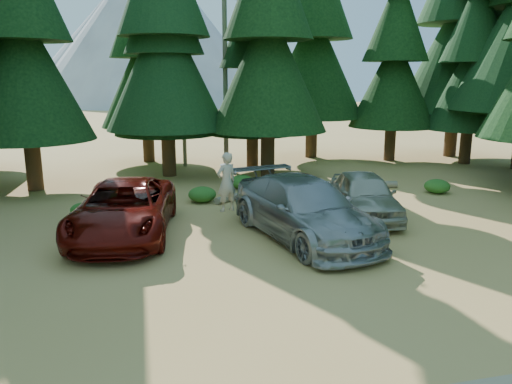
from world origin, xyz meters
TOP-DOWN VIEW (x-y plane):
  - ground at (0.00, 0.00)m, footprint 160.00×160.00m
  - forest_belt_north at (0.00, 15.00)m, footprint 36.00×7.00m
  - snag_front at (0.80, 14.50)m, footprint 0.24×0.24m
  - snag_back at (-1.20, 16.00)m, footprint 0.20×0.20m
  - mountain_peak at (-2.59, 88.23)m, footprint 48.00×50.00m
  - red_pickup at (-4.17, 4.29)m, footprint 3.63×6.29m
  - silver_minivan_center at (1.06, 2.83)m, footprint 3.71×6.52m
  - silver_minivan_right at (3.82, 4.49)m, footprint 2.68×4.84m
  - frisbee_player at (-1.02, 4.22)m, footprint 0.81×0.69m
  - log_left at (0.65, 8.39)m, footprint 3.21×2.36m
  - log_mid at (4.62, 8.65)m, footprint 2.93×1.71m
  - log_right at (5.01, 8.99)m, footprint 4.59×1.40m
  - shrub_far_left at (-5.63, 6.83)m, footprint 0.86×0.86m
  - shrub_left at (-3.59, 9.22)m, footprint 0.75×0.75m
  - shrub_center_left at (-1.33, 7.91)m, footprint 1.08×1.08m
  - shrub_center_right at (0.65, 9.89)m, footprint 1.07×1.07m
  - shrub_right at (5.16, 9.12)m, footprint 0.88×0.88m
  - shrub_far_right at (5.19, 8.38)m, footprint 1.33×1.33m
  - shrub_edge_east at (8.39, 7.14)m, footprint 1.05×1.05m

SIDE VIEW (x-z plane):
  - ground at x=0.00m, z-range 0.00..0.00m
  - forest_belt_north at x=0.00m, z-range -11.00..11.00m
  - log_mid at x=4.62m, z-range 0.00..0.26m
  - log_left at x=0.65m, z-range 0.00..0.27m
  - log_right at x=5.01m, z-range 0.00..0.30m
  - shrub_left at x=-3.59m, z-range 0.00..0.41m
  - shrub_far_left at x=-5.63m, z-range 0.00..0.48m
  - shrub_right at x=5.16m, z-range 0.00..0.48m
  - shrub_edge_east at x=8.39m, z-range 0.00..0.58m
  - shrub_center_right at x=0.65m, z-range 0.00..0.59m
  - shrub_center_left at x=-1.33m, z-range 0.00..0.59m
  - shrub_far_right at x=5.19m, z-range 0.00..0.73m
  - silver_minivan_right at x=3.82m, z-range 0.00..1.56m
  - red_pickup at x=-4.17m, z-range 0.00..1.65m
  - silver_minivan_center at x=1.06m, z-range 0.00..1.78m
  - frisbee_player at x=-1.02m, z-range 0.59..2.46m
  - snag_back at x=-1.20m, z-range 0.00..10.00m
  - snag_front at x=0.80m, z-range 0.00..12.00m
  - mountain_peak at x=-2.59m, z-range -1.29..26.71m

